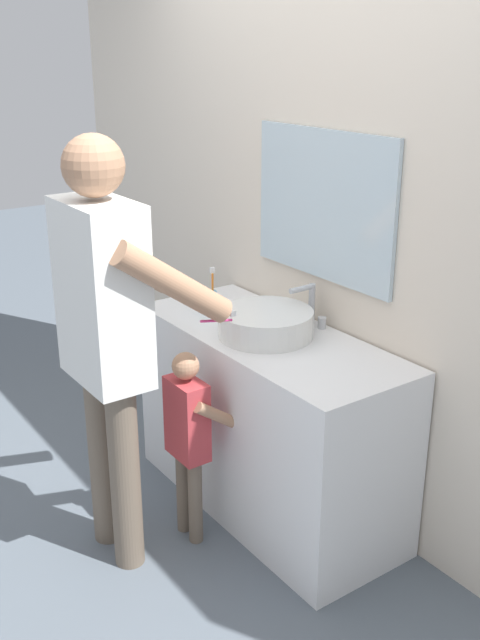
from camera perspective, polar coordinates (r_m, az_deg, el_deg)
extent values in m
plane|color=slate|center=(3.33, -2.19, -15.55)|extent=(14.00, 14.00, 0.00)
cube|color=beige|center=(3.13, 7.14, 9.15)|extent=(4.40, 0.08, 2.70)
cube|color=silver|center=(3.10, 6.41, 8.83)|extent=(0.82, 0.02, 0.62)
cube|color=white|center=(3.25, 2.18, -7.88)|extent=(1.32, 0.54, 0.82)
cylinder|color=silver|center=(3.05, 2.00, -0.26)|extent=(0.40, 0.40, 0.11)
cylinder|color=beige|center=(3.05, 2.00, -0.16)|extent=(0.32, 0.32, 0.09)
cylinder|color=#B7BABF|center=(3.18, 5.57, 1.24)|extent=(0.03, 0.03, 0.18)
cylinder|color=#B7BABF|center=(3.12, 4.78, 2.42)|extent=(0.02, 0.12, 0.02)
cylinder|color=#B7BABF|center=(3.26, 4.73, 0.50)|extent=(0.04, 0.04, 0.05)
cylinder|color=#B7BABF|center=(3.16, 6.35, -0.21)|extent=(0.04, 0.04, 0.05)
cylinder|color=#4C8EB2|center=(3.33, -2.39, 1.43)|extent=(0.07, 0.07, 0.09)
cylinder|color=orange|center=(3.32, -2.13, 2.30)|extent=(0.04, 0.03, 0.17)
cube|color=white|center=(3.29, -2.16, 3.87)|extent=(0.01, 0.02, 0.02)
cylinder|color=#6B5B4C|center=(3.20, -4.41, -12.98)|extent=(0.06, 0.06, 0.39)
cylinder|color=#6B5B4C|center=(3.14, -3.48, -13.79)|extent=(0.06, 0.06, 0.39)
cube|color=#B7383D|center=(2.98, -4.12, -7.63)|extent=(0.19, 0.11, 0.34)
sphere|color=#A87A5B|center=(2.88, -4.23, -3.56)|extent=(0.11, 0.11, 0.11)
cylinder|color=#A87A5B|center=(3.09, -3.76, -5.95)|extent=(0.05, 0.23, 0.18)
cylinder|color=#A87A5B|center=(2.93, -1.57, -7.47)|extent=(0.05, 0.23, 0.18)
cylinder|color=#6B5B4C|center=(3.10, -10.52, -10.32)|extent=(0.12, 0.12, 0.78)
cylinder|color=#6B5B4C|center=(2.95, -8.87, -11.96)|extent=(0.12, 0.12, 0.78)
cube|color=white|center=(2.72, -10.63, 2.06)|extent=(0.39, 0.22, 0.68)
sphere|color=#A87A5B|center=(2.61, -11.29, 11.63)|extent=(0.22, 0.22, 0.22)
cylinder|color=#A87A5B|center=(2.96, -9.35, 4.85)|extent=(0.09, 0.47, 0.37)
cylinder|color=#A87A5B|center=(2.59, -5.15, 2.82)|extent=(0.09, 0.47, 0.37)
cylinder|color=#E5387F|center=(2.74, -1.84, -0.05)|extent=(0.01, 0.14, 0.03)
cube|color=white|center=(2.77, -0.55, 0.49)|extent=(0.01, 0.02, 0.02)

